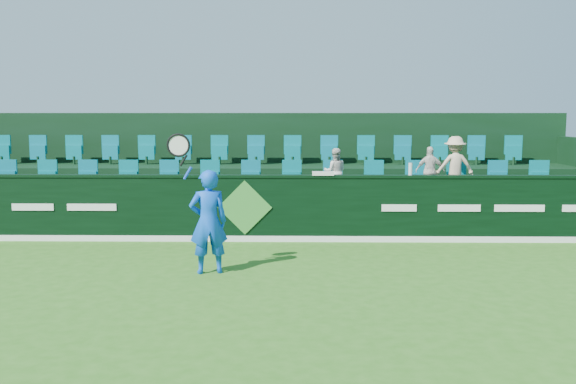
{
  "coord_description": "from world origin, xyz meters",
  "views": [
    {
      "loc": [
        1.08,
        -8.85,
        2.57
      ],
      "look_at": [
        0.89,
        2.8,
        1.15
      ],
      "focal_mm": 40.0,
      "sensor_mm": 36.0,
      "label": 1
    }
  ],
  "objects_px": {
    "spectator_right": "(455,166)",
    "towel": "(323,173)",
    "spectator_left": "(335,172)",
    "spectator_middle": "(430,171)",
    "tennis_player": "(208,221)",
    "drinks_bottle": "(410,169)"
  },
  "relations": [
    {
      "from": "towel",
      "to": "tennis_player",
      "type": "bearing_deg",
      "value": -126.09
    },
    {
      "from": "spectator_middle",
      "to": "drinks_bottle",
      "type": "bearing_deg",
      "value": 66.49
    },
    {
      "from": "drinks_bottle",
      "to": "spectator_left",
      "type": "bearing_deg",
      "value": 142.3
    },
    {
      "from": "spectator_middle",
      "to": "towel",
      "type": "height_order",
      "value": "spectator_middle"
    },
    {
      "from": "spectator_left",
      "to": "spectator_right",
      "type": "distance_m",
      "value": 2.61
    },
    {
      "from": "tennis_player",
      "to": "drinks_bottle",
      "type": "xyz_separation_m",
      "value": [
        3.71,
        2.68,
        0.61
      ]
    },
    {
      "from": "spectator_left",
      "to": "drinks_bottle",
      "type": "distance_m",
      "value": 1.84
    },
    {
      "from": "tennis_player",
      "to": "spectator_middle",
      "type": "height_order",
      "value": "tennis_player"
    },
    {
      "from": "spectator_right",
      "to": "towel",
      "type": "height_order",
      "value": "spectator_right"
    },
    {
      "from": "towel",
      "to": "drinks_bottle",
      "type": "relative_size",
      "value": 1.73
    },
    {
      "from": "spectator_left",
      "to": "spectator_middle",
      "type": "relative_size",
      "value": 0.96
    },
    {
      "from": "spectator_left",
      "to": "drinks_bottle",
      "type": "height_order",
      "value": "spectator_left"
    },
    {
      "from": "tennis_player",
      "to": "spectator_left",
      "type": "relative_size",
      "value": 2.27
    },
    {
      "from": "towel",
      "to": "spectator_middle",
      "type": "bearing_deg",
      "value": 25.21
    },
    {
      "from": "tennis_player",
      "to": "drinks_bottle",
      "type": "distance_m",
      "value": 4.62
    },
    {
      "from": "towel",
      "to": "spectator_left",
      "type": "bearing_deg",
      "value": 74.78
    },
    {
      "from": "tennis_player",
      "to": "spectator_left",
      "type": "xyz_separation_m",
      "value": [
        2.26,
        3.8,
        0.45
      ]
    },
    {
      "from": "tennis_player",
      "to": "towel",
      "type": "bearing_deg",
      "value": 53.91
    },
    {
      "from": "spectator_right",
      "to": "spectator_middle",
      "type": "bearing_deg",
      "value": -1.68
    },
    {
      "from": "spectator_right",
      "to": "towel",
      "type": "xyz_separation_m",
      "value": [
        -2.91,
        -1.12,
        -0.06
      ]
    },
    {
      "from": "tennis_player",
      "to": "spectator_right",
      "type": "bearing_deg",
      "value": 37.99
    },
    {
      "from": "towel",
      "to": "drinks_bottle",
      "type": "height_order",
      "value": "drinks_bottle"
    }
  ]
}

